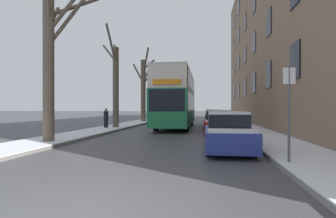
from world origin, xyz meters
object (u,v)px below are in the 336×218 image
at_px(parked_car_2, 216,121).
at_px(bare_tree_left_2, 144,88).
at_px(bare_tree_left_0, 51,58).
at_px(pedestrian_left_sidewalk, 106,118).
at_px(parked_car_0, 228,133).
at_px(parked_car_4, 212,116).
at_px(bare_tree_left_3, 157,95).
at_px(street_sign_post, 289,110).
at_px(bare_tree_left_1, 115,83).
at_px(parked_car_3, 213,118).
at_px(parked_car_1, 219,123).
at_px(double_decker_bus, 176,97).

bearing_deg(parked_car_2, bare_tree_left_2, 135.93).
relative_size(bare_tree_left_0, pedestrian_left_sidewalk, 4.78).
distance_m(bare_tree_left_0, pedestrian_left_sidewalk, 8.78).
bearing_deg(parked_car_0, parked_car_4, 90.00).
relative_size(bare_tree_left_3, street_sign_post, 2.74).
relative_size(bare_tree_left_1, street_sign_post, 2.83).
relative_size(parked_car_0, parked_car_3, 0.99).
xyz_separation_m(parked_car_3, street_sign_post, (1.39, -20.23, 0.91)).
bearing_deg(bare_tree_left_3, bare_tree_left_1, -89.86).
relative_size(bare_tree_left_0, parked_car_1, 1.75).
bearing_deg(double_decker_bus, bare_tree_left_1, -154.40).
height_order(bare_tree_left_1, parked_car_4, bare_tree_left_1).
distance_m(bare_tree_left_0, double_decker_bus, 12.00).
distance_m(bare_tree_left_2, parked_car_4, 9.37).
bearing_deg(pedestrian_left_sidewalk, parked_car_3, -141.76).
height_order(parked_car_4, street_sign_post, street_sign_post).
bearing_deg(parked_car_3, bare_tree_left_3, 127.88).
height_order(bare_tree_left_0, bare_tree_left_1, bare_tree_left_0).
distance_m(bare_tree_left_1, double_decker_bus, 5.21).
xyz_separation_m(parked_car_0, parked_car_3, (0.00, 17.53, -0.03)).
bearing_deg(bare_tree_left_2, parked_car_3, -11.71).
relative_size(bare_tree_left_0, bare_tree_left_2, 0.95).
height_order(parked_car_0, pedestrian_left_sidewalk, pedestrian_left_sidewalk).
distance_m(bare_tree_left_1, street_sign_post, 15.55).
bearing_deg(pedestrian_left_sidewalk, street_sign_post, 122.57).
bearing_deg(street_sign_post, parked_car_4, 93.10).
distance_m(double_decker_bus, street_sign_post, 15.29).
bearing_deg(double_decker_bus, bare_tree_left_3, 106.34).
relative_size(parked_car_4, pedestrian_left_sidewalk, 2.60).
bearing_deg(bare_tree_left_3, street_sign_post, -72.99).
bearing_deg(parked_car_3, parked_car_1, -90.00).
bearing_deg(bare_tree_left_1, parked_car_3, 45.14).
height_order(bare_tree_left_1, double_decker_bus, bare_tree_left_1).
bearing_deg(double_decker_bus, parked_car_2, -4.83).
distance_m(parked_car_1, pedestrian_left_sidewalk, 8.81).
bearing_deg(bare_tree_left_0, parked_car_1, 35.54).
relative_size(bare_tree_left_0, bare_tree_left_1, 1.01).
relative_size(double_decker_bus, street_sign_post, 4.18).
bearing_deg(street_sign_post, parked_car_3, 93.94).
height_order(double_decker_bus, parked_car_1, double_decker_bus).
distance_m(bare_tree_left_3, street_sign_post, 31.83).
bearing_deg(bare_tree_left_0, pedestrian_left_sidewalk, 94.57).
xyz_separation_m(bare_tree_left_1, parked_car_3, (7.85, 7.89, -2.98)).
distance_m(parked_car_0, pedestrian_left_sidewalk, 12.30).
height_order(bare_tree_left_3, parked_car_0, bare_tree_left_3).
bearing_deg(parked_car_2, bare_tree_left_1, -166.19).
bearing_deg(street_sign_post, bare_tree_left_3, 107.01).
relative_size(bare_tree_left_2, parked_car_3, 1.99).
bearing_deg(pedestrian_left_sidewalk, bare_tree_left_2, -100.26).
height_order(double_decker_bus, parked_car_4, double_decker_bus).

